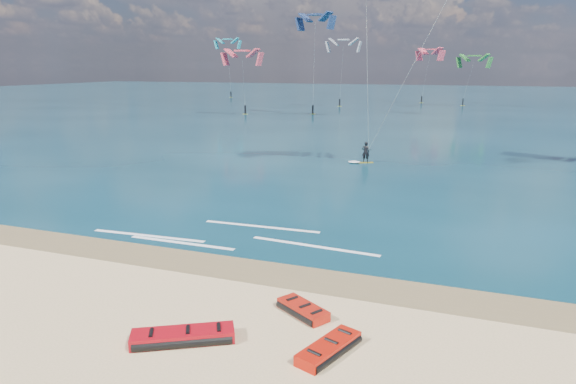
% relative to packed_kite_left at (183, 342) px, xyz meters
% --- Properties ---
extents(ground, '(320.00, 320.00, 0.00)m').
position_rel_packed_kite_left_xyz_m(ground, '(-4.54, 42.59, 0.00)').
color(ground, tan).
rests_on(ground, ground).
extents(wet_sand_strip, '(320.00, 2.40, 0.01)m').
position_rel_packed_kite_left_xyz_m(wet_sand_strip, '(-4.54, 5.59, 0.00)').
color(wet_sand_strip, brown).
rests_on(wet_sand_strip, ground).
extents(sea, '(320.00, 200.00, 0.04)m').
position_rel_packed_kite_left_xyz_m(sea, '(-4.54, 106.59, 0.02)').
color(sea, '#0A2F3C').
rests_on(sea, ground).
extents(packed_kite_left, '(3.30, 2.54, 0.42)m').
position_rel_packed_kite_left_xyz_m(packed_kite_left, '(0.00, 0.00, 0.00)').
color(packed_kite_left, '#AD0913').
rests_on(packed_kite_left, ground).
extents(packed_kite_mid, '(2.27, 1.95, 0.38)m').
position_rel_packed_kite_left_xyz_m(packed_kite_mid, '(2.71, 2.79, 0.00)').
color(packed_kite_mid, red).
rests_on(packed_kite_mid, ground).
extents(packed_kite_right, '(1.80, 2.62, 0.38)m').
position_rel_packed_kite_left_xyz_m(packed_kite_right, '(4.11, 0.84, 0.00)').
color(packed_kite_right, red).
rests_on(packed_kite_right, ground).
extents(kitesurfer_main, '(10.81, 7.83, 17.28)m').
position_rel_packed_kite_left_xyz_m(kitesurfer_main, '(1.17, 26.53, 8.85)').
color(kitesurfer_main, yellow).
rests_on(kitesurfer_main, sea).
extents(shoreline_foam, '(13.53, 3.78, 0.01)m').
position_rel_packed_kite_left_xyz_m(shoreline_foam, '(-2.90, 8.66, 0.04)').
color(shoreline_foam, white).
rests_on(shoreline_foam, ground).
extents(distant_kites, '(91.05, 42.22, 15.07)m').
position_rel_packed_kite_left_xyz_m(distant_kites, '(-12.41, 82.35, 5.96)').
color(distant_kites, '#2E7F2F').
rests_on(distant_kites, ground).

